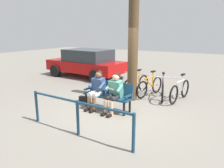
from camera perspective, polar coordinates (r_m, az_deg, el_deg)
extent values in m
plane|color=slate|center=(6.58, 0.09, -7.27)|extent=(40.00, 40.00, 0.00)
cube|color=navy|center=(6.60, -1.33, -3.28)|extent=(1.62, 0.54, 0.05)
cube|color=navy|center=(6.69, -0.40, -0.96)|extent=(1.61, 0.23, 0.42)
cube|color=navy|center=(6.17, 4.43, -3.25)|extent=(0.08, 0.40, 0.05)
cube|color=navy|center=(7.02, -6.40, -1.17)|extent=(0.08, 0.40, 0.05)
cylinder|color=black|center=(6.17, 3.25, -6.78)|extent=(0.07, 0.07, 0.40)
cylinder|color=black|center=(6.97, -6.98, -4.38)|extent=(0.07, 0.07, 0.40)
cylinder|color=black|center=(6.44, 4.81, -5.88)|extent=(0.07, 0.07, 0.40)
cylinder|color=black|center=(7.22, -5.21, -3.69)|extent=(0.07, 0.07, 0.40)
cube|color=#4C8C7A|center=(6.36, 1.11, -1.27)|extent=(0.40, 0.33, 0.55)
sphere|color=#D8A884|center=(6.26, 1.03, 1.82)|extent=(0.21, 0.21, 0.21)
sphere|color=black|center=(6.28, 1.18, 2.20)|extent=(0.20, 0.20, 0.20)
cylinder|color=#262628|center=(6.21, 0.87, -3.77)|extent=(0.17, 0.41, 0.15)
cylinder|color=#D8A884|center=(6.14, -0.17, -6.59)|extent=(0.11, 0.11, 0.45)
cube|color=black|center=(6.14, -0.70, -8.52)|extent=(0.10, 0.23, 0.07)
cylinder|color=#4C8C7A|center=(6.15, 2.07, -1.23)|extent=(0.11, 0.31, 0.23)
cylinder|color=#262628|center=(6.32, -0.65, -3.45)|extent=(0.17, 0.41, 0.15)
cylinder|color=#D8A884|center=(6.25, -1.69, -6.23)|extent=(0.11, 0.11, 0.45)
cube|color=black|center=(6.24, -2.22, -8.12)|extent=(0.10, 0.23, 0.07)
cylinder|color=#4C8C7A|center=(6.36, -0.98, -0.70)|extent=(0.11, 0.31, 0.23)
cube|color=silver|center=(6.11, -0.42, -1.34)|extent=(0.21, 0.13, 0.09)
cube|color=#334772|center=(6.72, -3.46, -0.46)|extent=(0.40, 0.33, 0.55)
sphere|color=brown|center=(6.63, -3.61, 2.47)|extent=(0.21, 0.21, 0.21)
sphere|color=black|center=(6.64, -3.46, 2.83)|extent=(0.20, 0.20, 0.20)
cylinder|color=white|center=(6.57, -3.80, -2.80)|extent=(0.17, 0.41, 0.15)
cylinder|color=brown|center=(6.50, -4.85, -5.45)|extent=(0.11, 0.11, 0.45)
cube|color=black|center=(6.50, -5.38, -7.27)|extent=(0.10, 0.23, 0.07)
cylinder|color=#334772|center=(6.50, -2.72, -0.39)|extent=(0.11, 0.31, 0.23)
cylinder|color=white|center=(6.69, -5.16, -2.52)|extent=(0.17, 0.41, 0.15)
cylinder|color=brown|center=(6.63, -6.21, -5.12)|extent=(0.11, 0.11, 0.45)
cube|color=black|center=(6.62, -6.72, -6.90)|extent=(0.10, 0.23, 0.07)
cylinder|color=#334772|center=(6.74, -5.44, 0.08)|extent=(0.11, 0.31, 0.23)
cube|color=black|center=(7.29, -7.69, -4.24)|extent=(0.31, 0.16, 0.24)
cylinder|color=#4C3823|center=(7.34, 5.67, 9.55)|extent=(0.35, 0.35, 3.65)
cylinder|color=slate|center=(7.78, 1.50, -1.00)|extent=(0.38, 0.38, 0.74)
cylinder|color=black|center=(7.69, 1.52, 1.78)|extent=(0.39, 0.39, 0.03)
torus|color=black|center=(7.36, 16.30, -2.80)|extent=(0.16, 0.66, 0.66)
cylinder|color=silver|center=(7.36, 16.30, -2.80)|extent=(0.06, 0.07, 0.06)
torus|color=black|center=(8.28, 19.09, -1.17)|extent=(0.16, 0.66, 0.66)
cylinder|color=silver|center=(8.28, 19.09, -1.17)|extent=(0.06, 0.07, 0.06)
cylinder|color=silver|center=(7.72, 17.99, 0.78)|extent=(0.13, 0.63, 0.04)
cylinder|color=silver|center=(7.70, 17.65, -0.78)|extent=(0.13, 0.60, 0.43)
cylinder|color=silver|center=(7.91, 18.43, 0.45)|extent=(0.04, 0.04, 0.55)
cube|color=black|center=(7.85, 18.59, 2.43)|extent=(0.12, 0.23, 0.05)
cylinder|color=#B2B2B7|center=(7.31, 16.91, 1.51)|extent=(0.48, 0.10, 0.03)
torus|color=black|center=(7.38, 13.42, -2.56)|extent=(0.25, 0.65, 0.66)
cylinder|color=silver|center=(7.38, 13.42, -2.56)|extent=(0.07, 0.07, 0.06)
torus|color=black|center=(8.37, 13.47, -0.61)|extent=(0.25, 0.65, 0.66)
cylinder|color=silver|center=(8.37, 13.47, -0.61)|extent=(0.07, 0.07, 0.06)
cylinder|color=#8C268C|center=(7.78, 13.61, 1.17)|extent=(0.23, 0.62, 0.04)
cylinder|color=#8C268C|center=(7.75, 13.52, -0.40)|extent=(0.22, 0.58, 0.43)
cylinder|color=#8C268C|center=(7.98, 13.58, 0.90)|extent=(0.04, 0.04, 0.55)
cube|color=black|center=(7.92, 13.69, 2.87)|extent=(0.15, 0.24, 0.05)
cylinder|color=#B2B2B7|center=(7.35, 13.67, 1.78)|extent=(0.47, 0.17, 0.03)
torus|color=black|center=(7.73, 8.09, -1.56)|extent=(0.20, 0.66, 0.66)
cylinder|color=silver|center=(7.73, 8.09, -1.56)|extent=(0.06, 0.07, 0.06)
torus|color=black|center=(8.57, 12.00, -0.19)|extent=(0.20, 0.66, 0.66)
cylinder|color=silver|center=(8.57, 12.00, -0.19)|extent=(0.06, 0.07, 0.06)
cylinder|color=orange|center=(8.06, 10.26, 1.77)|extent=(0.17, 0.63, 0.04)
cylinder|color=orange|center=(8.03, 9.89, 0.29)|extent=(0.16, 0.59, 0.43)
cylinder|color=orange|center=(8.23, 10.93, 1.42)|extent=(0.04, 0.04, 0.55)
cube|color=black|center=(8.17, 11.02, 3.34)|extent=(0.13, 0.23, 0.05)
cylinder|color=#B2B2B7|center=(7.69, 8.66, 2.55)|extent=(0.48, 0.13, 0.03)
torus|color=black|center=(7.97, 4.37, -0.98)|extent=(0.19, 0.66, 0.66)
cylinder|color=silver|center=(7.97, 4.37, -0.98)|extent=(0.06, 0.07, 0.06)
torus|color=black|center=(8.78, 8.44, 0.31)|extent=(0.19, 0.66, 0.66)
cylinder|color=silver|center=(8.78, 8.44, 0.31)|extent=(0.06, 0.07, 0.06)
cylinder|color=orange|center=(8.29, 6.57, 2.24)|extent=(0.16, 0.63, 0.04)
cylinder|color=orange|center=(8.27, 6.21, 0.80)|extent=(0.15, 0.59, 0.43)
cylinder|color=orange|center=(8.45, 7.28, 1.90)|extent=(0.04, 0.04, 0.55)
cube|color=black|center=(8.40, 7.34, 3.77)|extent=(0.13, 0.23, 0.05)
cylinder|color=#B2B2B7|center=(7.93, 4.90, 3.01)|extent=(0.48, 0.12, 0.03)
cylinder|color=navy|center=(4.33, 5.83, -13.02)|extent=(0.07, 0.07, 0.85)
cylinder|color=navy|center=(5.07, -9.20, -8.94)|extent=(0.07, 0.07, 0.85)
cylinder|color=navy|center=(6.08, -19.62, -5.67)|extent=(0.07, 0.07, 0.85)
cylinder|color=navy|center=(4.94, -9.38, -4.81)|extent=(2.91, 0.13, 0.06)
cube|color=#A50C0C|center=(11.46, -7.14, 4.91)|extent=(4.30, 2.03, 0.55)
cube|color=#262D33|center=(11.25, -6.45, 7.72)|extent=(2.40, 1.78, 0.60)
cylinder|color=black|center=(11.83, -14.98, 3.48)|extent=(0.65, 0.26, 0.64)
cylinder|color=black|center=(13.07, -9.05, 4.74)|extent=(0.65, 0.26, 0.64)
cylinder|color=black|center=(9.97, -4.55, 2.00)|extent=(0.65, 0.26, 0.64)
cylinder|color=black|center=(11.40, 1.09, 3.57)|extent=(0.65, 0.26, 0.64)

